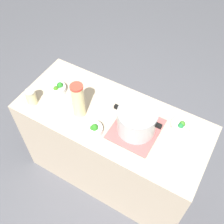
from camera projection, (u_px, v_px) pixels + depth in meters
ground_plane at (112, 171)px, 2.60m from camera, size 8.00×8.00×0.00m
counter_slab at (112, 148)px, 2.26m from camera, size 1.39×0.60×0.85m
dish_cloth at (136, 129)px, 1.86m from camera, size 0.31×0.34×0.01m
cooking_pot at (137, 120)px, 1.78m from camera, size 0.33×0.27×0.18m
lemonade_pitcher at (78, 100)px, 1.84m from camera, size 0.09×0.09×0.28m
mason_jar at (31, 97)px, 1.96m from camera, size 0.07×0.07×0.12m
broccoli_bowl_front at (93, 130)px, 1.82m from camera, size 0.13×0.13×0.08m
broccoli_bowl_center at (57, 88)px, 2.05m from camera, size 0.14×0.14×0.08m
broccoli_bowl_back at (181, 126)px, 1.85m from camera, size 0.13×0.13×0.07m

